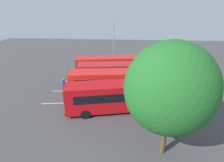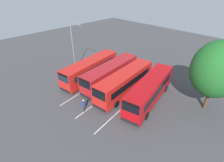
{
  "view_description": "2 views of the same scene",
  "coord_description": "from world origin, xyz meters",
  "px_view_note": "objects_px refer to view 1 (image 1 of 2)",
  "views": [
    {
      "loc": [
        -1.39,
        22.89,
        10.85
      ],
      "look_at": [
        0.28,
        0.47,
        1.45
      ],
      "focal_mm": 29.4,
      "sensor_mm": 36.0,
      "label": 1
    },
    {
      "loc": [
        16.41,
        15.35,
        14.42
      ],
      "look_at": [
        0.86,
        -0.07,
        1.55
      ],
      "focal_mm": 28.11,
      "sensor_mm": 36.0,
      "label": 2
    }
  ],
  "objects_px": {
    "bus_far_left": "(111,66)",
    "bus_center_left": "(118,73)",
    "bus_far_right": "(118,96)",
    "street_lamp": "(114,42)",
    "bus_center_right": "(114,82)",
    "pedestrian": "(64,83)",
    "depot_tree": "(170,89)"
  },
  "relations": [
    {
      "from": "bus_far_left",
      "to": "bus_far_right",
      "type": "height_order",
      "value": "same"
    },
    {
      "from": "bus_center_right",
      "to": "bus_far_right",
      "type": "xyz_separation_m",
      "value": [
        -0.69,
        3.71,
        0.0
      ]
    },
    {
      "from": "bus_far_right",
      "to": "depot_tree",
      "type": "distance_m",
      "value": 8.02
    },
    {
      "from": "bus_far_right",
      "to": "depot_tree",
      "type": "relative_size",
      "value": 1.29
    },
    {
      "from": "bus_center_right",
      "to": "bus_far_right",
      "type": "distance_m",
      "value": 3.78
    },
    {
      "from": "bus_center_right",
      "to": "pedestrian",
      "type": "distance_m",
      "value": 6.86
    },
    {
      "from": "bus_far_left",
      "to": "street_lamp",
      "type": "relative_size",
      "value": 1.36
    },
    {
      "from": "street_lamp",
      "to": "depot_tree",
      "type": "distance_m",
      "value": 21.33
    },
    {
      "from": "pedestrian",
      "to": "street_lamp",
      "type": "height_order",
      "value": "street_lamp"
    },
    {
      "from": "street_lamp",
      "to": "depot_tree",
      "type": "height_order",
      "value": "depot_tree"
    },
    {
      "from": "bus_far_left",
      "to": "pedestrian",
      "type": "height_order",
      "value": "bus_far_left"
    },
    {
      "from": "bus_far_right",
      "to": "street_lamp",
      "type": "distance_m",
      "value": 15.06
    },
    {
      "from": "bus_center_right",
      "to": "depot_tree",
      "type": "relative_size",
      "value": 1.28
    },
    {
      "from": "bus_center_left",
      "to": "street_lamp",
      "type": "bearing_deg",
      "value": -88.94
    },
    {
      "from": "street_lamp",
      "to": "bus_far_left",
      "type": "bearing_deg",
      "value": -5.65
    },
    {
      "from": "bus_center_left",
      "to": "bus_far_right",
      "type": "xyz_separation_m",
      "value": [
        -0.35,
        6.93,
        0.0
      ]
    },
    {
      "from": "bus_center_right",
      "to": "street_lamp",
      "type": "bearing_deg",
      "value": -92.44
    },
    {
      "from": "bus_center_left",
      "to": "bus_center_right",
      "type": "xyz_separation_m",
      "value": [
        0.34,
        3.22,
        0.0
      ]
    },
    {
      "from": "bus_center_right",
      "to": "street_lamp",
      "type": "relative_size",
      "value": 1.35
    },
    {
      "from": "bus_far_left",
      "to": "depot_tree",
      "type": "bearing_deg",
      "value": 99.17
    },
    {
      "from": "bus_far_left",
      "to": "bus_center_left",
      "type": "relative_size",
      "value": 1.0
    },
    {
      "from": "bus_far_left",
      "to": "bus_center_left",
      "type": "xyz_separation_m",
      "value": [
        -1.18,
        3.44,
        0.0
      ]
    },
    {
      "from": "bus_center_right",
      "to": "street_lamp",
      "type": "xyz_separation_m",
      "value": [
        0.75,
        -10.97,
        3.04
      ]
    },
    {
      "from": "bus_center_left",
      "to": "street_lamp",
      "type": "relative_size",
      "value": 1.36
    },
    {
      "from": "bus_far_right",
      "to": "street_lamp",
      "type": "xyz_separation_m",
      "value": [
        1.44,
        -14.68,
        3.04
      ]
    },
    {
      "from": "depot_tree",
      "to": "bus_center_left",
      "type": "bearing_deg",
      "value": -72.23
    },
    {
      "from": "bus_center_left",
      "to": "bus_center_right",
      "type": "height_order",
      "value": "same"
    },
    {
      "from": "pedestrian",
      "to": "depot_tree",
      "type": "xyz_separation_m",
      "value": [
        -11.27,
        10.44,
        4.46
      ]
    },
    {
      "from": "pedestrian",
      "to": "bus_far_left",
      "type": "bearing_deg",
      "value": 79.65
    },
    {
      "from": "bus_far_left",
      "to": "bus_center_left",
      "type": "distance_m",
      "value": 3.64
    },
    {
      "from": "depot_tree",
      "to": "bus_far_left",
      "type": "bearing_deg",
      "value": -71.98
    },
    {
      "from": "bus_far_right",
      "to": "pedestrian",
      "type": "relative_size",
      "value": 6.31
    }
  ]
}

